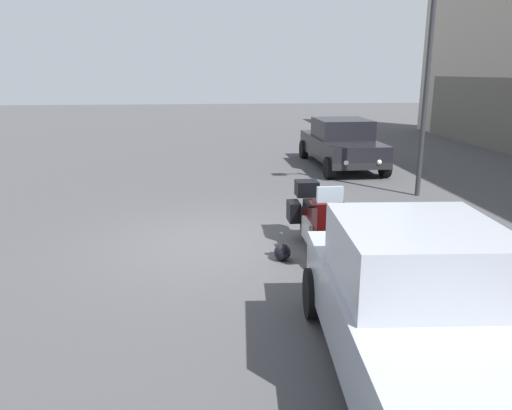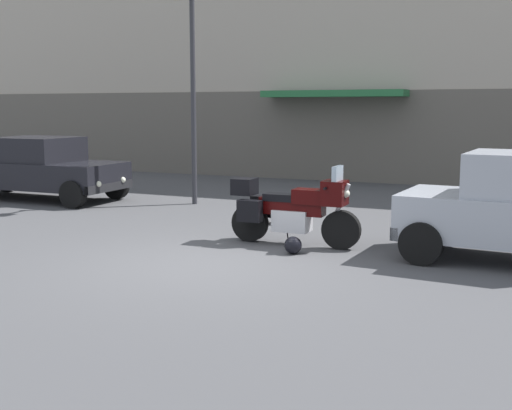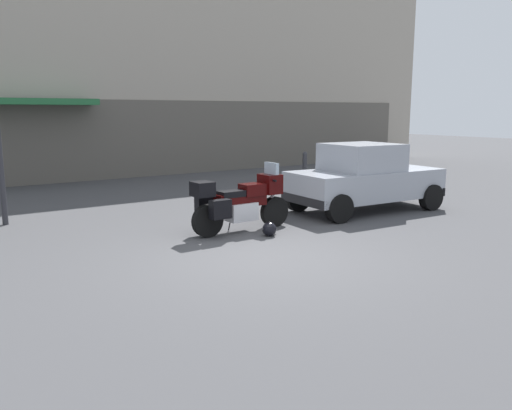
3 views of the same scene
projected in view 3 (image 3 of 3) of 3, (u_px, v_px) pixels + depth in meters
ground_plane at (263, 256)px, 8.68m from camera, size 80.00×80.00×0.00m
building_facade_rear at (55, 34)px, 17.87m from camera, size 35.05×3.40×10.14m
motorcycle at (240, 202)px, 10.33m from camera, size 2.26×0.77×1.36m
helmet at (269, 229)px, 10.06m from camera, size 0.28×0.28×0.28m
car_hatchback_near at (364, 178)px, 12.49m from camera, size 3.95×2.01×1.64m
bollard_curbside at (305, 165)px, 18.14m from camera, size 0.16×0.16×1.00m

